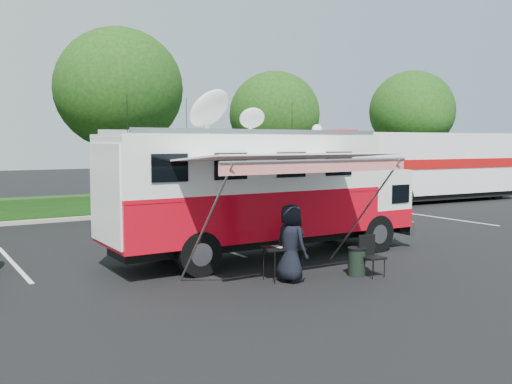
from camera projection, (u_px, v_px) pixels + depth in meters
ground_plane at (265, 257)px, 16.89m from camera, size 120.00×120.00×0.00m
back_border at (143, 109)px, 27.98m from camera, size 60.00×6.14×8.87m
stall_lines at (204, 243)px, 19.17m from camera, size 24.12×5.50×0.01m
command_truck at (263, 191)px, 16.68m from camera, size 9.62×2.65×4.62m
awning at (293, 160)px, 13.81m from camera, size 5.25×2.71×3.17m
person at (290, 281)px, 13.92m from camera, size 0.77×1.03×1.90m
folding_table at (283, 249)px, 14.04m from camera, size 1.12×0.92×0.83m
folding_chair at (370, 252)px, 14.46m from camera, size 0.55×0.57×1.04m
trash_bin at (357, 261)px, 14.51m from camera, size 0.48×0.48×0.72m
semi_trailer at (427, 166)px, 32.23m from camera, size 12.81×3.49×3.90m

